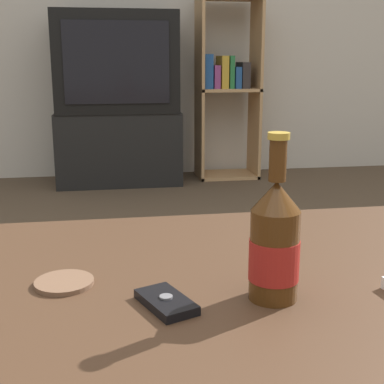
{
  "coord_description": "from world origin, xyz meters",
  "views": [
    {
      "loc": [
        -0.14,
        -0.81,
        0.81
      ],
      "look_at": [
        0.03,
        0.22,
        0.54
      ],
      "focal_mm": 50.0,
      "sensor_mm": 36.0,
      "label": 1
    }
  ],
  "objects_px": {
    "television": "(116,62)",
    "bookshelf": "(226,84)",
    "beer_bottle": "(275,243)",
    "tv_stand": "(119,147)",
    "cell_phone": "(166,302)"
  },
  "relations": [
    {
      "from": "tv_stand",
      "to": "beer_bottle",
      "type": "distance_m",
      "value": 2.84
    },
    {
      "from": "tv_stand",
      "to": "beer_bottle",
      "type": "bearing_deg",
      "value": -86.7
    },
    {
      "from": "bookshelf",
      "to": "cell_phone",
      "type": "distance_m",
      "value": 2.99
    },
    {
      "from": "television",
      "to": "beer_bottle",
      "type": "bearing_deg",
      "value": -86.7
    },
    {
      "from": "television",
      "to": "beer_bottle",
      "type": "xyz_separation_m",
      "value": [
        0.16,
        -2.81,
        -0.25
      ]
    },
    {
      "from": "tv_stand",
      "to": "cell_phone",
      "type": "height_order",
      "value": "tv_stand"
    },
    {
      "from": "tv_stand",
      "to": "television",
      "type": "height_order",
      "value": "television"
    },
    {
      "from": "beer_bottle",
      "to": "cell_phone",
      "type": "bearing_deg",
      "value": -179.26
    },
    {
      "from": "bookshelf",
      "to": "beer_bottle",
      "type": "relative_size",
      "value": 4.68
    },
    {
      "from": "television",
      "to": "cell_phone",
      "type": "xyz_separation_m",
      "value": [
        -0.0,
        -2.82,
        -0.34
      ]
    },
    {
      "from": "television",
      "to": "bookshelf",
      "type": "distance_m",
      "value": 0.76
    },
    {
      "from": "television",
      "to": "cell_phone",
      "type": "bearing_deg",
      "value": -90.09
    },
    {
      "from": "tv_stand",
      "to": "television",
      "type": "relative_size",
      "value": 1.04
    },
    {
      "from": "tv_stand",
      "to": "bookshelf",
      "type": "relative_size",
      "value": 0.67
    },
    {
      "from": "tv_stand",
      "to": "television",
      "type": "bearing_deg",
      "value": -90.0
    }
  ]
}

